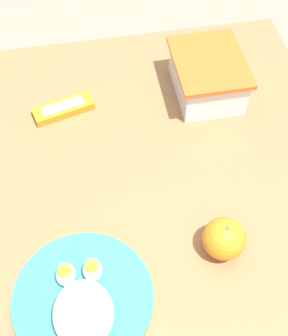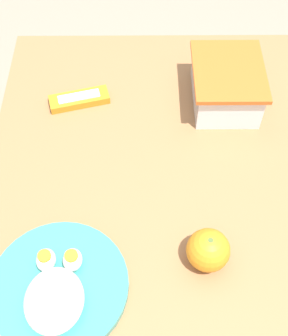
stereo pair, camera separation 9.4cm
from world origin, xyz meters
name	(u,v)px [view 1 (the left image)]	position (x,y,z in m)	size (l,w,h in m)	color
ground_plane	(162,312)	(0.00, 0.00, 0.00)	(10.00, 10.00, 0.00)	gray
table	(171,218)	(0.00, 0.00, 0.64)	(0.99, 0.76, 0.75)	#996B42
food_container	(207,78)	(-0.26, 0.14, 0.79)	(0.19, 0.16, 0.10)	white
orange_fruit	(224,239)	(0.14, 0.06, 0.79)	(0.08, 0.08, 0.08)	orange
rice_plate	(83,301)	(0.20, -0.20, 0.77)	(0.25, 0.25, 0.06)	teal
candy_bar	(63,109)	(-0.26, -0.20, 0.76)	(0.08, 0.14, 0.02)	orange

